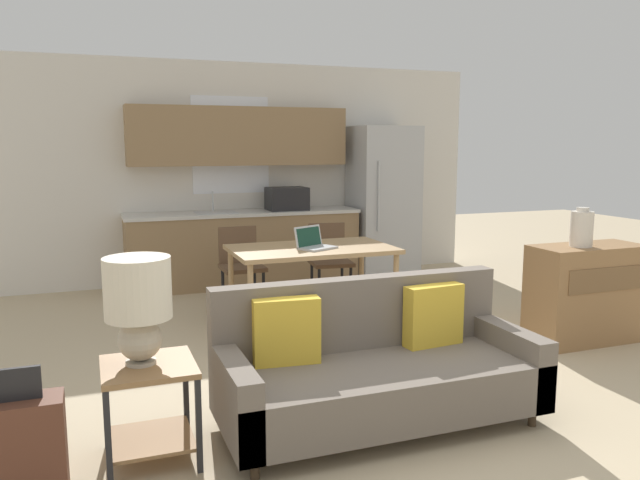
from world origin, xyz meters
TOP-DOWN VIEW (x-y plane):
  - ground_plane at (0.00, 0.00)m, footprint 20.00×20.00m
  - wall_back at (-0.00, 4.63)m, footprint 6.40×0.07m
  - kitchen_counter at (0.01, 4.33)m, footprint 2.82×0.65m
  - refrigerator at (1.85, 4.24)m, footprint 0.80×0.71m
  - dining_table at (0.15, 2.25)m, footprint 1.48×0.88m
  - couch at (-0.16, 0.24)m, footprint 1.94×0.80m
  - side_table at (-1.51, 0.22)m, footprint 0.49×0.49m
  - table_lamp at (-1.54, 0.24)m, footprint 0.35×0.35m
  - credenza at (2.24, 1.04)m, footprint 1.00×0.45m
  - vase at (2.13, 1.02)m, footprint 0.19×0.19m
  - dining_chair_far_right at (0.63, 3.02)m, footprint 0.47×0.47m
  - dining_chair_far_left at (-0.32, 3.08)m, footprint 0.43×0.43m
  - laptop at (0.14, 2.18)m, footprint 0.40×0.37m
  - suitcase at (-2.15, 0.04)m, footprint 0.46×0.22m

SIDE VIEW (x-z plane):
  - ground_plane at x=0.00m, z-range 0.00..0.00m
  - suitcase at x=-2.15m, z-range -0.07..0.59m
  - couch at x=-0.16m, z-range -0.10..0.76m
  - side_table at x=-1.51m, z-range 0.09..0.64m
  - credenza at x=2.24m, z-range 0.00..0.85m
  - dining_chair_far_right at x=0.63m, z-range 0.07..0.93m
  - dining_chair_far_left at x=-0.32m, z-range 0.07..0.93m
  - dining_table at x=0.15m, z-range 0.32..1.08m
  - laptop at x=0.14m, z-range 0.71..0.91m
  - kitchen_counter at x=0.01m, z-range -0.23..1.92m
  - table_lamp at x=-1.54m, z-range 0.60..1.18m
  - refrigerator at x=1.85m, z-range 0.00..1.93m
  - vase at x=2.13m, z-range 0.83..1.17m
  - wall_back at x=0.00m, z-range 0.00..2.70m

